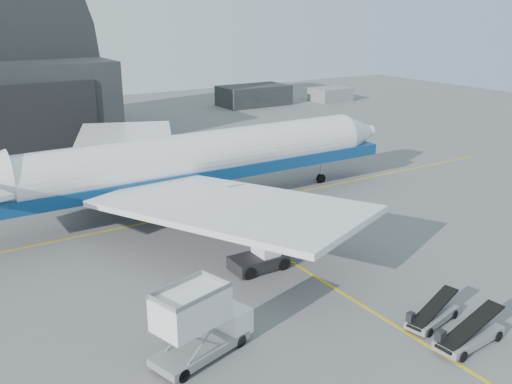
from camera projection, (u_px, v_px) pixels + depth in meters
ground at (339, 291)px, 40.24m from camera, size 200.00×200.00×0.00m
taxi_lines at (246, 234)px, 50.42m from camera, size 80.00×42.12×0.02m
distant_bldg_a at (254, 105)px, 117.47m from camera, size 14.00×8.00×4.00m
distant_bldg_b at (330, 101)px, 122.89m from camera, size 8.00×6.00×2.80m
airliner at (185, 161)px, 55.27m from camera, size 49.81×48.30×17.48m
catering_truck at (199, 323)px, 32.05m from camera, size 6.63×3.92×4.29m
pushback_tug at (260, 259)px, 43.57m from camera, size 4.35×2.57×2.01m
belt_loader_a at (432, 316)px, 35.99m from camera, size 4.67×2.33×1.75m
belt_loader_b at (468, 336)px, 33.64m from camera, size 5.24×2.12×1.98m
traffic_cone at (259, 262)px, 44.29m from camera, size 0.32×0.32×0.47m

